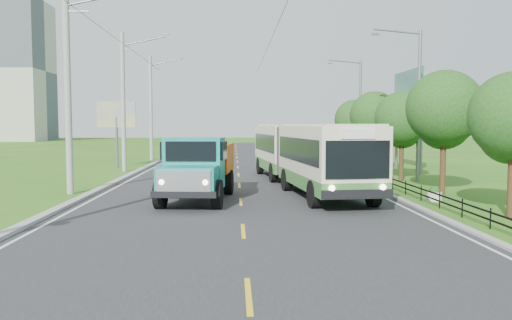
{
  "coord_description": "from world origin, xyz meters",
  "views": [
    {
      "loc": [
        -0.27,
        -15.59,
        3.36
      ],
      "look_at": [
        0.64,
        5.29,
        1.9
      ],
      "focal_mm": 35.0,
      "sensor_mm": 36.0,
      "label": 1
    }
  ],
  "objects": [
    {
      "name": "dump_truck",
      "position": [
        -1.88,
        6.64,
        1.61
      ],
      "size": [
        3.19,
        6.97,
        2.84
      ],
      "rotation": [
        0.0,
        0.0,
        -0.1
      ],
      "color": "teal",
      "rests_on": "ground"
    },
    {
      "name": "streetlight_far",
      "position": [
        10.64,
        28.0,
        4.9
      ],
      "size": [
        3.02,
        0.2,
        9.07
      ],
      "color": "slate",
      "rests_on": "ground"
    },
    {
      "name": "edge_line_left",
      "position": [
        -6.65,
        20.0,
        0.02
      ],
      "size": [
        0.12,
        120.0,
        0.0
      ],
      "primitive_type": "cube",
      "color": "silver",
      "rests_on": "road"
    },
    {
      "name": "pole_far",
      "position": [
        -8.26,
        33.0,
        5.09
      ],
      "size": [
        3.51,
        0.32,
        10.0
      ],
      "color": "gray",
      "rests_on": "ground"
    },
    {
      "name": "tree_third",
      "position": [
        9.86,
        8.14,
        3.99
      ],
      "size": [
        3.6,
        3.62,
        6.0
      ],
      "color": "#382314",
      "rests_on": "ground"
    },
    {
      "name": "tree_fifth",
      "position": [
        9.86,
        20.14,
        3.85
      ],
      "size": [
        3.48,
        3.52,
        5.8
      ],
      "color": "#382314",
      "rests_on": "ground"
    },
    {
      "name": "railing_right",
      "position": [
        8.0,
        14.0,
        0.3
      ],
      "size": [
        0.04,
        40.0,
        0.6
      ],
      "primitive_type": "cube",
      "color": "black",
      "rests_on": "ground"
    },
    {
      "name": "streetlight_mid",
      "position": [
        10.64,
        14.0,
        4.9
      ],
      "size": [
        3.02,
        0.2,
        9.07
      ],
      "color": "slate",
      "rests_on": "ground"
    },
    {
      "name": "road",
      "position": [
        0.0,
        20.0,
        0.01
      ],
      "size": [
        14.0,
        120.0,
        0.02
      ],
      "primitive_type": "cube",
      "color": "#28282B",
      "rests_on": "ground"
    },
    {
      "name": "planter_near",
      "position": [
        8.6,
        6.0,
        0.29
      ],
      "size": [
        0.64,
        0.64,
        0.67
      ],
      "color": "silver",
      "rests_on": "ground"
    },
    {
      "name": "tree_back",
      "position": [
        9.86,
        26.14,
        3.65
      ],
      "size": [
        3.3,
        3.36,
        5.5
      ],
      "color": "#382314",
      "rests_on": "ground"
    },
    {
      "name": "bus",
      "position": [
        3.47,
        11.37,
        2.0
      ],
      "size": [
        4.51,
        17.4,
        3.32
      ],
      "rotation": [
        0.0,
        0.0,
        0.1
      ],
      "color": "#387A30",
      "rests_on": "ground"
    },
    {
      "name": "planter_mid",
      "position": [
        8.6,
        14.0,
        0.29
      ],
      "size": [
        0.64,
        0.64,
        0.67
      ],
      "color": "silver",
      "rests_on": "ground"
    },
    {
      "name": "centre_dash",
      "position": [
        0.0,
        0.0,
        0.02
      ],
      "size": [
        0.12,
        2.2,
        0.0
      ],
      "primitive_type": "cube",
      "color": "yellow",
      "rests_on": "road"
    },
    {
      "name": "billboard_right",
      "position": [
        12.3,
        20.0,
        5.34
      ],
      "size": [
        0.24,
        6.0,
        7.3
      ],
      "color": "slate",
      "rests_on": "ground"
    },
    {
      "name": "billboard_left",
      "position": [
        -9.5,
        24.0,
        3.87
      ],
      "size": [
        3.0,
        0.2,
        5.2
      ],
      "color": "slate",
      "rests_on": "ground"
    },
    {
      "name": "edge_line_right",
      "position": [
        6.65,
        20.0,
        0.02
      ],
      "size": [
        0.12,
        120.0,
        0.0
      ],
      "primitive_type": "cube",
      "color": "silver",
      "rests_on": "road"
    },
    {
      "name": "curb_right",
      "position": [
        7.15,
        20.0,
        0.05
      ],
      "size": [
        0.3,
        120.0,
        0.1
      ],
      "primitive_type": "cube",
      "color": "#9E9E99",
      "rests_on": "ground"
    },
    {
      "name": "pole_near",
      "position": [
        -8.26,
        9.0,
        5.09
      ],
      "size": [
        3.51,
        0.32,
        10.0
      ],
      "color": "gray",
      "rests_on": "ground"
    },
    {
      "name": "pole_mid",
      "position": [
        -8.26,
        21.0,
        5.09
      ],
      "size": [
        3.51,
        0.32,
        10.0
      ],
      "color": "gray",
      "rests_on": "ground"
    },
    {
      "name": "tree_fourth",
      "position": [
        9.86,
        14.14,
        3.59
      ],
      "size": [
        3.24,
        3.31,
        5.4
      ],
      "color": "#382314",
      "rests_on": "ground"
    },
    {
      "name": "curb_left",
      "position": [
        -7.2,
        20.0,
        0.07
      ],
      "size": [
        0.4,
        120.0,
        0.15
      ],
      "primitive_type": "cube",
      "color": "#9E9E99",
      "rests_on": "ground"
    },
    {
      "name": "ground",
      "position": [
        0.0,
        0.0,
        0.0
      ],
      "size": [
        240.0,
        240.0,
        0.0
      ],
      "primitive_type": "plane",
      "color": "#2C6317",
      "rests_on": "ground"
    },
    {
      "name": "planter_far",
      "position": [
        8.6,
        22.0,
        0.29
      ],
      "size": [
        0.64,
        0.64,
        0.67
      ],
      "color": "silver",
      "rests_on": "ground"
    }
  ]
}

